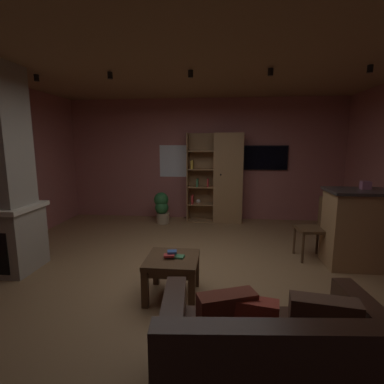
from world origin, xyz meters
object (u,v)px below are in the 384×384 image
kitchen_bar_counter (381,229)px  potted_floor_plant (162,207)px  table_book_0 (179,257)px  coffee_table (172,265)px  wall_mounted_tv (266,158)px  bookshelf_cabinet (224,179)px  leather_couch (272,366)px  table_book_1 (169,256)px  dining_chair (317,224)px  table_book_2 (172,252)px  tissue_box (366,185)px

kitchen_bar_counter → potted_floor_plant: bearing=151.3°
table_book_0 → potted_floor_plant: potted_floor_plant is taller
coffee_table → wall_mounted_tv: bearing=66.6°
bookshelf_cabinet → leather_couch: bookshelf_cabinet is taller
leather_couch → table_book_1: bearing=125.2°
table_book_0 → wall_mounted_tv: size_ratio=0.11×
leather_couch → wall_mounted_tv: bearing=82.7°
leather_couch → dining_chair: (1.09, 2.61, 0.23)m
kitchen_bar_counter → table_book_1: 2.98m
dining_chair → wall_mounted_tv: bearing=102.2°
table_book_1 → dining_chair: 2.40m
leather_couch → table_book_0: size_ratio=14.19×
kitchen_bar_counter → dining_chair: (-0.78, 0.23, -0.02)m
leather_couch → coffee_table: 1.59m
table_book_2 → wall_mounted_tv: wall_mounted_tv is taller
table_book_2 → tissue_box: bearing=23.8°
kitchen_bar_counter → tissue_box: 0.65m
bookshelf_cabinet → coffee_table: 3.37m
kitchen_bar_counter → table_book_1: bearing=-158.6°
tissue_box → potted_floor_plant: bearing=150.7°
tissue_box → potted_floor_plant: (-3.26, 1.83, -0.79)m
table_book_0 → table_book_2: (-0.08, 0.02, 0.05)m
bookshelf_cabinet → dining_chair: (1.38, -1.97, -0.43)m
table_book_2 → kitchen_bar_counter: bearing=20.7°
tissue_box → kitchen_bar_counter: bearing=-18.3°
dining_chair → tissue_box: bearing=-15.9°
table_book_0 → table_book_1: bearing=-163.9°
potted_floor_plant → wall_mounted_tv: bearing=12.7°
bookshelf_cabinet → table_book_0: bearing=-98.9°
table_book_1 → dining_chair: (2.00, 1.32, 0.03)m
bookshelf_cabinet → tissue_box: size_ratio=16.19×
tissue_box → coffee_table: (-2.52, -1.14, -0.79)m
leather_couch → coffee_table: leather_couch is taller
coffee_table → dining_chair: 2.36m
dining_chair → potted_floor_plant: (-2.71, 1.67, -0.17)m
tissue_box → table_book_2: size_ratio=1.15×
tissue_box → wall_mounted_tv: (-1.02, 2.34, 0.26)m
bookshelf_cabinet → dining_chair: bookshelf_cabinet is taller
table_book_2 → wall_mounted_tv: bearing=66.4°
leather_couch → table_book_2: 1.62m
kitchen_bar_counter → table_book_1: (-2.78, -1.09, -0.06)m
potted_floor_plant → table_book_1: bearing=-76.6°
kitchen_bar_counter → potted_floor_plant: kitchen_bar_counter is taller
bookshelf_cabinet → coffee_table: bearing=-100.3°
leather_couch → bookshelf_cabinet: bearing=93.6°
table_book_2 → potted_floor_plant: 3.04m
leather_couch → table_book_2: bearing=123.5°
kitchen_bar_counter → table_book_2: kitchen_bar_counter is taller
coffee_table → potted_floor_plant: size_ratio=0.88×
kitchen_bar_counter → table_book_0: size_ratio=13.81×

